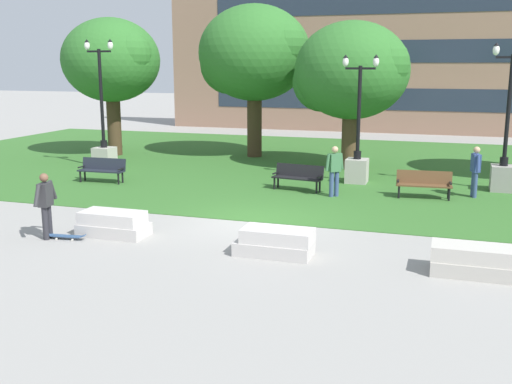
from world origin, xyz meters
TOP-DOWN VIEW (x-y plane):
  - ground_plane at (0.00, 0.00)m, footprint 140.00×140.00m
  - grass_lawn at (0.00, 10.00)m, footprint 40.00×20.00m
  - concrete_block_center at (-3.09, -2.39)m, footprint 1.80×0.90m
  - concrete_block_left at (1.41, -2.67)m, footprint 1.81×0.90m
  - concrete_block_right at (5.79, -2.68)m, footprint 1.81×0.90m
  - person_skateboarder at (-4.54, -3.16)m, footprint 0.30×1.08m
  - skateboard at (-4.06, -3.08)m, footprint 1.04×0.32m
  - park_bench_near_left at (4.44, 4.69)m, footprint 1.83×0.66m
  - park_bench_near_right at (0.14, 4.65)m, footprint 1.86×0.79m
  - park_bench_far_right at (-7.28, 3.81)m, footprint 1.82×0.60m
  - lamp_post_center at (7.03, 6.71)m, footprint 1.32×0.80m
  - lamp_post_right at (-8.88, 6.56)m, footprint 1.32×0.80m
  - lamp_post_left at (1.91, 6.67)m, footprint 1.32×0.80m
  - tree_near_left at (1.08, 9.65)m, footprint 4.99×4.75m
  - tree_far_left at (-10.56, 10.15)m, footprint 4.90×4.67m
  - tree_far_right at (-3.86, 11.76)m, footprint 5.51×5.25m
  - person_bystander_near_lawn at (1.55, 3.99)m, footprint 0.58×0.60m
  - person_bystander_far_lawn at (6.05, 5.34)m, footprint 0.33×0.78m
  - building_facade_distant at (-0.09, 24.50)m, footprint 27.53×1.03m

SIDE VIEW (x-z plane):
  - ground_plane at x=0.00m, z-range 0.00..0.00m
  - grass_lawn at x=0.00m, z-range 0.00..0.02m
  - skateboard at x=-4.06m, z-range 0.02..0.15m
  - concrete_block_center at x=-3.09m, z-range -0.01..0.63m
  - concrete_block_left at x=1.41m, z-range -0.01..0.63m
  - concrete_block_right at x=5.79m, z-range -0.01..0.63m
  - park_bench_near_left at x=4.44m, z-range 0.09..0.99m
  - park_bench_near_right at x=0.14m, z-range 0.09..0.99m
  - park_bench_far_right at x=-7.28m, z-range 0.09..0.99m
  - person_skateboarder at x=-4.54m, z-range 0.11..1.82m
  - person_bystander_near_lawn at x=1.55m, z-range 0.13..1.84m
  - person_bystander_far_lawn at x=6.05m, z-range 0.13..1.84m
  - lamp_post_left at x=1.91m, z-range -1.38..3.35m
  - lamp_post_center at x=7.03m, z-range -1.50..3.61m
  - lamp_post_right at x=-8.88m, z-range -1.60..3.80m
  - tree_near_left at x=1.08m, z-range 1.01..7.16m
  - tree_far_left at x=-10.56m, z-range 1.24..7.80m
  - tree_far_right at x=-3.86m, z-range 1.28..8.41m
  - building_facade_distant at x=-0.09m, z-range 0.00..11.63m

